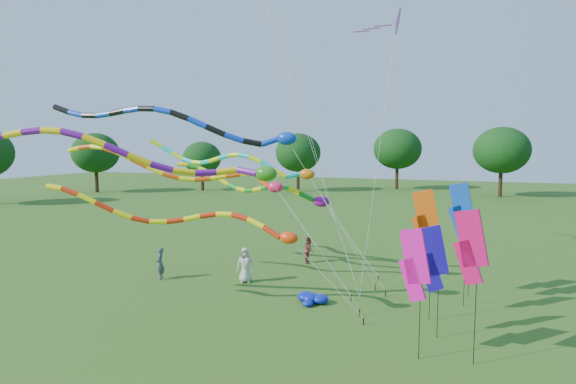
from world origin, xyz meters
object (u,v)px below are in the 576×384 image
(person_a, at_px, (245,265))
(blue_nylon_heap, at_px, (310,299))
(person_b, at_px, (160,263))
(tube_kite_red, at_px, (197,220))
(person_c, at_px, (309,250))
(tube_kite_orange, at_px, (192,171))

(person_a, bearing_deg, blue_nylon_heap, -45.72)
(person_a, height_order, person_b, person_a)
(tube_kite_red, relative_size, person_b, 7.47)
(blue_nylon_heap, distance_m, person_c, 7.47)
(blue_nylon_heap, bearing_deg, person_b, 172.97)
(blue_nylon_heap, height_order, person_c, person_c)
(tube_kite_red, distance_m, tube_kite_orange, 4.21)
(tube_kite_orange, relative_size, person_b, 8.49)
(tube_kite_red, distance_m, person_c, 10.56)
(tube_kite_red, xyz_separation_m, tube_kite_orange, (-2.10, 3.19, 1.76))
(blue_nylon_heap, xyz_separation_m, person_a, (-4.12, 2.09, 0.69))
(tube_kite_red, distance_m, person_b, 6.76)
(person_b, xyz_separation_m, person_c, (6.28, 6.05, -0.07))
(tube_kite_red, distance_m, person_a, 5.80)
(person_a, relative_size, person_b, 1.07)
(tube_kite_orange, distance_m, person_c, 9.20)
(person_b, bearing_deg, person_a, 82.31)
(tube_kite_orange, bearing_deg, tube_kite_red, -61.06)
(tube_kite_orange, xyz_separation_m, person_a, (1.96, 1.71, -4.86))
(blue_nylon_heap, distance_m, person_b, 8.63)
(person_b, bearing_deg, tube_kite_orange, 53.82)
(person_a, bearing_deg, person_c, 50.93)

